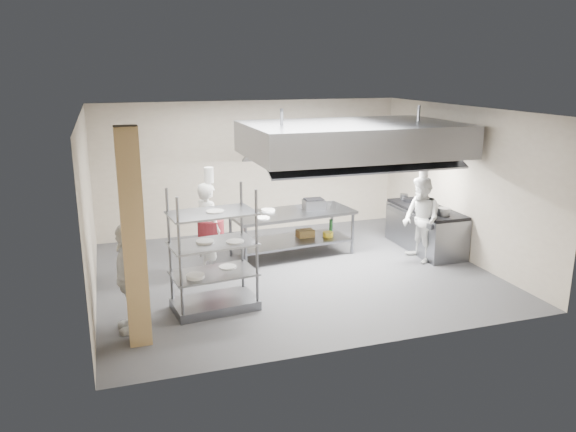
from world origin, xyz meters
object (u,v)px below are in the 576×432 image
object	(u,v)px
griddle	(314,205)
stockpot	(430,208)
chef_head	(208,228)
cooking_range	(425,230)
chef_plating	(128,278)
island	(292,233)
chef_line	(421,220)
pass_rack	(213,250)

from	to	relation	value
griddle	stockpot	size ratio (longest dim) A/B	1.39
chef_head	cooking_range	bearing A→B (deg)	-111.03
chef_head	chef_plating	xyz separation A→B (m)	(-1.52, -1.97, -0.06)
island	cooking_range	xyz separation A→B (m)	(2.78, -0.50, -0.04)
island	cooking_range	size ratio (longest dim) A/B	1.24
island	chef_line	size ratio (longest dim) A/B	1.47
island	chef_head	xyz separation A→B (m)	(-1.78, -0.50, 0.41)
chef_head	stockpot	world-z (taller)	chef_head
pass_rack	chef_head	world-z (taller)	pass_rack
pass_rack	stockpot	size ratio (longest dim) A/B	6.51
chef_line	chef_plating	size ratio (longest dim) A/B	1.05
island	chef_head	world-z (taller)	chef_head
chef_plating	stockpot	distance (m)	6.10
cooking_range	stockpot	xyz separation A→B (m)	(-0.19, -0.43, 0.58)
pass_rack	chef_line	size ratio (longest dim) A/B	1.16
chef_line	chef_head	bearing A→B (deg)	-99.78
island	pass_rack	world-z (taller)	pass_rack
chef_head	griddle	world-z (taller)	chef_head
chef_line	griddle	xyz separation A→B (m)	(-1.79, 1.16, 0.17)
chef_plating	griddle	xyz separation A→B (m)	(3.78, 2.52, 0.21)
chef_head	stockpot	xyz separation A→B (m)	(4.37, -0.43, 0.14)
chef_head	stockpot	size ratio (longest dim) A/B	5.76
chef_head	chef_plating	size ratio (longest dim) A/B	1.07
cooking_range	island	bearing A→B (deg)	169.80
stockpot	chef_plating	bearing A→B (deg)	-165.32
chef_head	griddle	bearing A→B (deg)	-97.53
island	stockpot	distance (m)	2.81
chef_head	stockpot	distance (m)	4.40
chef_plating	island	bearing A→B (deg)	124.14
chef_line	pass_rack	bearing A→B (deg)	-77.91
island	stockpot	xyz separation A→B (m)	(2.59, -0.93, 0.55)
pass_rack	cooking_range	distance (m)	5.08
island	chef_head	bearing A→B (deg)	-170.65
pass_rack	stockpot	bearing A→B (deg)	8.05
chef_plating	chef_head	bearing A→B (deg)	139.70
cooking_range	chef_line	distance (m)	0.90
cooking_range	chef_plating	world-z (taller)	chef_plating
island	cooking_range	world-z (taller)	island
chef_plating	griddle	world-z (taller)	chef_plating
chef_line	griddle	bearing A→B (deg)	-124.03
cooking_range	stockpot	bearing A→B (deg)	-113.47
pass_rack	cooking_range	bearing A→B (deg)	12.21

